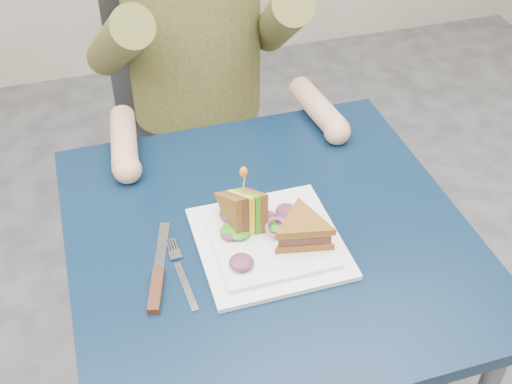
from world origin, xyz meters
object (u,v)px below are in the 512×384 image
object	(u,v)px
table	(269,261)
diner	(193,7)
sandwich_upright	(244,211)
chair	(193,113)
sandwich_flat	(303,230)
fork	(182,275)
knife	(157,282)
plate	(269,241)

from	to	relation	value
table	diner	distance (m)	0.66
table	sandwich_upright	world-z (taller)	sandwich_upright
table	chair	distance (m)	0.73
sandwich_flat	diner	bearing A→B (deg)	93.75
table	diner	bearing A→B (deg)	90.00
fork	knife	world-z (taller)	knife
sandwich_upright	table	bearing A→B (deg)	-14.78
sandwich_flat	knife	world-z (taller)	sandwich_flat
diner	fork	distance (m)	0.72
chair	sandwich_flat	world-z (taller)	chair
chair	diner	distance (m)	0.39
fork	knife	xyz separation A→B (m)	(-0.04, -0.01, 0.00)
sandwich_flat	fork	distance (m)	0.23
chair	plate	world-z (taller)	chair
sandwich_flat	sandwich_upright	xyz separation A→B (m)	(-0.09, 0.07, 0.01)
knife	sandwich_upright	bearing A→B (deg)	23.96
table	plate	distance (m)	0.10
sandwich_upright	plate	bearing A→B (deg)	-52.77
sandwich_flat	sandwich_upright	distance (m)	0.11
knife	diner	bearing A→B (deg)	71.51
diner	fork	size ratio (longest dim) A/B	4.15
plate	knife	world-z (taller)	plate
plate	knife	bearing A→B (deg)	-170.68
plate	sandwich_flat	bearing A→B (deg)	-24.44
sandwich_flat	sandwich_upright	world-z (taller)	sandwich_upright
chair	knife	xyz separation A→B (m)	(-0.23, -0.79, 0.20)
diner	chair	bearing A→B (deg)	90.00
table	sandwich_upright	xyz separation A→B (m)	(-0.05, 0.01, 0.13)
sandwich_flat	fork	xyz separation A→B (m)	(-0.22, -0.00, -0.04)
sandwich_flat	chair	bearing A→B (deg)	93.21
chair	sandwich_upright	size ratio (longest dim) A/B	6.94
table	knife	distance (m)	0.25
sandwich_upright	knife	xyz separation A→B (m)	(-0.18, -0.08, -0.05)
fork	diner	bearing A→B (deg)	74.85
chair	knife	distance (m)	0.84
chair	diner	bearing A→B (deg)	-90.00
table	chair	bearing A→B (deg)	90.00
sandwich_upright	fork	xyz separation A→B (m)	(-0.14, -0.07, -0.05)
chair	sandwich_flat	xyz separation A→B (m)	(0.04, -0.78, 0.23)
sandwich_upright	diner	bearing A→B (deg)	85.63
plate	fork	world-z (taller)	plate
diner	fork	bearing A→B (deg)	-105.15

